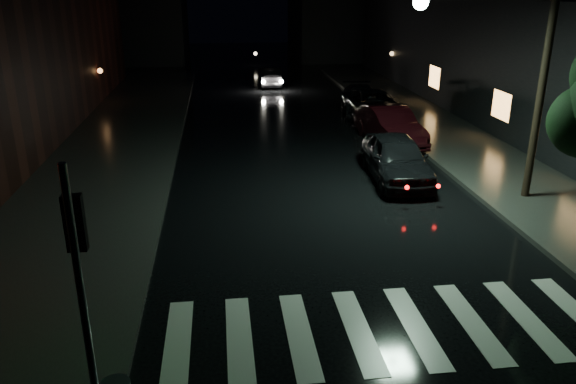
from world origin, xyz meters
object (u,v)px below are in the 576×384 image
object	(u,v)px
parked_car_c	(361,99)
parked_car_d	(374,106)
oncoming_car	(270,77)
parked_car_a	(397,158)
parked_car_b	(390,125)

from	to	relation	value
parked_car_c	parked_car_d	bearing A→B (deg)	-78.28
oncoming_car	parked_car_c	bearing A→B (deg)	116.45
oncoming_car	parked_car_d	bearing A→B (deg)	112.81
parked_car_d	parked_car_a	bearing A→B (deg)	-100.55
parked_car_c	oncoming_car	xyz separation A→B (m)	(-4.16, 8.80, -0.04)
parked_car_a	parked_car_c	bearing A→B (deg)	85.74
parked_car_c	parked_car_d	size ratio (longest dim) A/B	0.88
parked_car_a	parked_car_d	size ratio (longest dim) A/B	0.89
parked_car_a	oncoming_car	bearing A→B (deg)	100.82
parked_car_a	parked_car_d	bearing A→B (deg)	83.10
parked_car_d	parked_car_c	bearing A→B (deg)	94.10
parked_car_a	parked_car_b	xyz separation A→B (m)	(1.20, 4.83, -0.01)
parked_car_b	parked_car_d	bearing A→B (deg)	78.51
parked_car_d	oncoming_car	world-z (taller)	parked_car_d
parked_car_d	oncoming_car	bearing A→B (deg)	111.36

